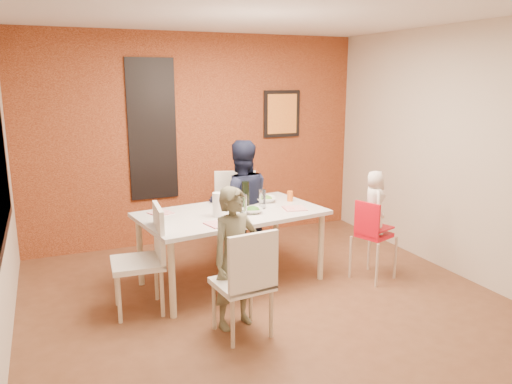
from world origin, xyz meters
name	(u,v)px	position (x,y,z in m)	size (l,w,h in m)	color
ground	(268,304)	(0.00, 0.00, 0.00)	(4.50, 4.50, 0.00)	brown
ceiling	(270,9)	(0.00, 0.00, 2.70)	(4.50, 4.50, 0.02)	silver
wall_back	(198,139)	(0.00, 2.25, 1.35)	(4.50, 0.02, 2.70)	beige
wall_front	(455,238)	(0.00, -2.25, 1.35)	(4.50, 0.02, 2.70)	beige
wall_right	(459,152)	(2.25, 0.00, 1.35)	(0.02, 4.50, 2.70)	beige
brick_accent_wall	(198,139)	(0.00, 2.23, 1.35)	(4.50, 0.02, 2.70)	maroon
glassblock_strip	(152,130)	(-0.60, 2.21, 1.50)	(0.55, 0.03, 1.70)	silver
glassblock_surround	(152,130)	(-0.60, 2.21, 1.50)	(0.60, 0.03, 1.76)	black
art_print_frame	(282,114)	(1.20, 2.21, 1.65)	(0.54, 0.03, 0.64)	black
art_print_canvas	(282,114)	(1.20, 2.19, 1.65)	(0.44, 0.01, 0.54)	#F09B35
dining_table	(231,218)	(-0.13, 0.65, 0.71)	(2.00, 1.30, 0.78)	silver
chair_near	(247,278)	(-0.42, -0.50, 0.53)	(0.48, 0.48, 0.95)	white
chair_far	(236,212)	(0.15, 1.28, 0.59)	(0.62, 0.62, 1.06)	white
chair_left	(147,253)	(-1.08, 0.34, 0.56)	(0.49, 0.49, 1.00)	silver
high_chair	(372,233)	(1.27, 0.13, 0.53)	(0.46, 0.46, 0.87)	red
child_near	(235,258)	(-0.43, -0.26, 0.62)	(0.46, 0.30, 1.25)	brown
child_far	(241,205)	(0.12, 1.03, 0.74)	(0.71, 0.56, 1.47)	black
toddler	(374,202)	(1.29, 0.15, 0.85)	(0.33, 0.22, 0.68)	white
plate_near_left	(219,224)	(-0.40, 0.26, 0.78)	(0.23, 0.23, 0.01)	white
plate_far_mid	(222,203)	(-0.10, 1.02, 0.78)	(0.20, 0.20, 0.01)	white
plate_near_right	(295,208)	(0.52, 0.49, 0.78)	(0.22, 0.22, 0.01)	white
plate_far_left	(161,213)	(-0.82, 0.87, 0.78)	(0.21, 0.21, 0.01)	white
salad_bowl_a	(253,211)	(0.05, 0.52, 0.80)	(0.20, 0.20, 0.05)	white
salad_bowl_b	(266,199)	(0.37, 0.89, 0.81)	(0.23, 0.23, 0.06)	white
wine_bottle	(245,196)	(0.04, 0.67, 0.93)	(0.08, 0.08, 0.30)	black
wine_glass_a	(243,205)	(-0.07, 0.46, 0.89)	(0.08, 0.08, 0.22)	silver
wine_glass_b	(262,199)	(0.22, 0.64, 0.88)	(0.07, 0.07, 0.21)	silver
paper_towel_roll	(218,205)	(-0.32, 0.52, 0.90)	(0.11, 0.11, 0.24)	silver
condiment_red	(243,203)	(0.01, 0.67, 0.86)	(0.04, 0.04, 0.15)	red
condiment_green	(240,204)	(-0.03, 0.64, 0.85)	(0.04, 0.04, 0.15)	#3E7B29
condiment_brown	(236,204)	(-0.08, 0.66, 0.85)	(0.03, 0.03, 0.13)	brown
sippy_cup	(290,196)	(0.64, 0.82, 0.84)	(0.07, 0.07, 0.12)	#D85F18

